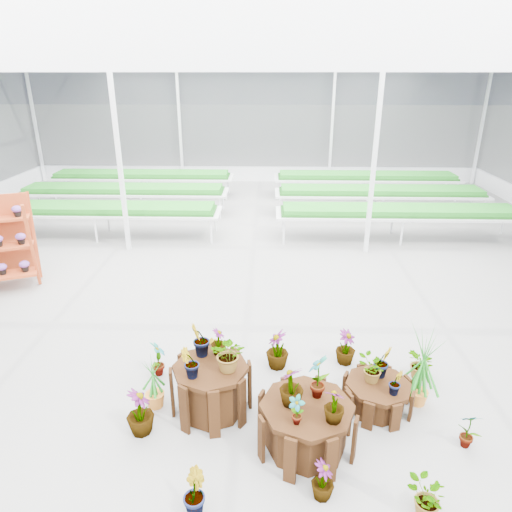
{
  "coord_description": "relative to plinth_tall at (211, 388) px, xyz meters",
  "views": [
    {
      "loc": [
        0.55,
        -6.75,
        4.2
      ],
      "look_at": [
        0.34,
        0.42,
        1.3
      ],
      "focal_mm": 32.0,
      "sensor_mm": 36.0,
      "label": 1
    }
  ],
  "objects": [
    {
      "name": "plinth_tall",
      "position": [
        0.0,
        0.0,
        0.0
      ],
      "size": [
        1.19,
        1.19,
        0.69
      ],
      "primitive_type": "cylinder",
      "rotation": [
        0.0,
        0.0,
        0.19
      ],
      "color": "black",
      "rests_on": "ground"
    },
    {
      "name": "steel_frame",
      "position": [
        0.18,
        1.88,
        1.9
      ],
      "size": [
        18.0,
        24.0,
        4.5
      ],
      "primitive_type": null,
      "color": "silver",
      "rests_on": "ground"
    },
    {
      "name": "ground_plane",
      "position": [
        0.18,
        1.88,
        -0.35
      ],
      "size": [
        24.0,
        24.0,
        0.0
      ],
      "primitive_type": "plane",
      "color": "gray",
      "rests_on": "ground"
    },
    {
      "name": "plinth_mid",
      "position": [
        1.2,
        -0.6,
        -0.04
      ],
      "size": [
        1.51,
        1.51,
        0.61
      ],
      "primitive_type": "cylinder",
      "rotation": [
        0.0,
        0.0,
        0.41
      ],
      "color": "black",
      "rests_on": "ground"
    },
    {
      "name": "nursery_plants",
      "position": [
        1.1,
        0.03,
        0.16
      ],
      "size": [
        4.34,
        3.03,
        1.29
      ],
      "color": "#1E771E",
      "rests_on": "ground"
    },
    {
      "name": "nursery_benches",
      "position": [
        0.18,
        9.08,
        0.07
      ],
      "size": [
        16.0,
        7.0,
        0.84
      ],
      "primitive_type": null,
      "color": "silver",
      "rests_on": "ground"
    },
    {
      "name": "plinth_low",
      "position": [
        2.2,
        0.1,
        -0.15
      ],
      "size": [
        1.12,
        1.12,
        0.4
      ],
      "primitive_type": "cylinder",
      "rotation": [
        0.0,
        0.0,
        0.32
      ],
      "color": "black",
      "rests_on": "ground"
    },
    {
      "name": "greenhouse_shell",
      "position": [
        0.18,
        1.88,
        1.9
      ],
      "size": [
        18.0,
        24.0,
        4.5
      ],
      "primitive_type": null,
      "color": "white",
      "rests_on": "ground"
    }
  ]
}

